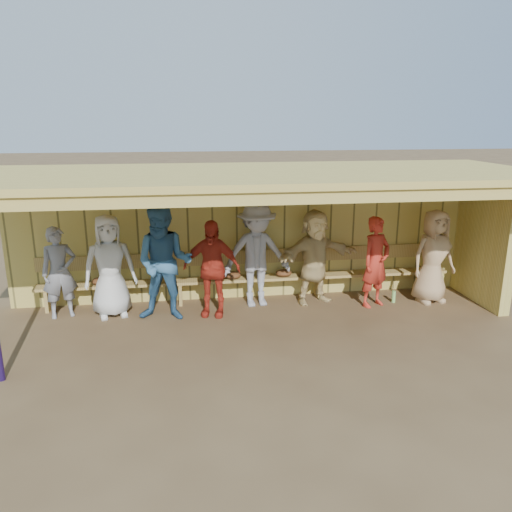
{
  "coord_description": "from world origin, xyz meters",
  "views": [
    {
      "loc": [
        -1.18,
        -7.64,
        3.28
      ],
      "look_at": [
        0.0,
        0.35,
        1.05
      ],
      "focal_mm": 35.0,
      "sensor_mm": 36.0,
      "label": 1
    }
  ],
  "objects_px": {
    "player_h": "(433,256)",
    "bench": "(250,272)",
    "player_a": "(59,273)",
    "player_e": "(257,255)",
    "player_d": "(212,268)",
    "player_b": "(110,266)",
    "player_f": "(315,257)",
    "player_c": "(165,263)",
    "player_g": "(376,262)"
  },
  "relations": [
    {
      "from": "player_h",
      "to": "bench",
      "type": "xyz_separation_m",
      "value": [
        -3.28,
        0.59,
        -0.33
      ]
    },
    {
      "from": "player_a",
      "to": "bench",
      "type": "relative_size",
      "value": 0.21
    },
    {
      "from": "player_a",
      "to": "player_e",
      "type": "relative_size",
      "value": 0.83
    },
    {
      "from": "player_d",
      "to": "player_e",
      "type": "bearing_deg",
      "value": 39.06
    },
    {
      "from": "player_b",
      "to": "bench",
      "type": "height_order",
      "value": "player_b"
    },
    {
      "from": "player_a",
      "to": "player_b",
      "type": "relative_size",
      "value": 0.89
    },
    {
      "from": "player_f",
      "to": "player_h",
      "type": "distance_m",
      "value": 2.16
    },
    {
      "from": "player_d",
      "to": "bench",
      "type": "height_order",
      "value": "player_d"
    },
    {
      "from": "player_a",
      "to": "bench",
      "type": "distance_m",
      "value": 3.31
    },
    {
      "from": "player_c",
      "to": "player_h",
      "type": "bearing_deg",
      "value": 12.17
    },
    {
      "from": "player_c",
      "to": "player_g",
      "type": "distance_m",
      "value": 3.7
    },
    {
      "from": "player_c",
      "to": "bench",
      "type": "relative_size",
      "value": 0.26
    },
    {
      "from": "player_a",
      "to": "bench",
      "type": "xyz_separation_m",
      "value": [
        3.28,
        0.36,
        -0.26
      ]
    },
    {
      "from": "player_e",
      "to": "player_f",
      "type": "height_order",
      "value": "player_e"
    },
    {
      "from": "player_b",
      "to": "player_c",
      "type": "bearing_deg",
      "value": -30.71
    },
    {
      "from": "player_h",
      "to": "player_c",
      "type": "bearing_deg",
      "value": 171.86
    },
    {
      "from": "player_c",
      "to": "player_g",
      "type": "height_order",
      "value": "player_c"
    },
    {
      "from": "player_b",
      "to": "player_g",
      "type": "distance_m",
      "value": 4.62
    },
    {
      "from": "player_d",
      "to": "player_e",
      "type": "xyz_separation_m",
      "value": [
        0.83,
        0.36,
        0.11
      ]
    },
    {
      "from": "player_b",
      "to": "player_h",
      "type": "height_order",
      "value": "player_b"
    },
    {
      "from": "player_b",
      "to": "player_f",
      "type": "bearing_deg",
      "value": -11.41
    },
    {
      "from": "player_c",
      "to": "player_e",
      "type": "xyz_separation_m",
      "value": [
        1.6,
        0.42,
        -0.03
      ]
    },
    {
      "from": "player_a",
      "to": "player_d",
      "type": "distance_m",
      "value": 2.56
    },
    {
      "from": "player_d",
      "to": "player_h",
      "type": "bearing_deg",
      "value": 16.69
    },
    {
      "from": "player_a",
      "to": "player_c",
      "type": "relative_size",
      "value": 0.8
    },
    {
      "from": "player_e",
      "to": "player_h",
      "type": "height_order",
      "value": "player_e"
    },
    {
      "from": "player_a",
      "to": "player_c",
      "type": "xyz_separation_m",
      "value": [
        1.76,
        -0.36,
        0.19
      ]
    },
    {
      "from": "player_e",
      "to": "player_h",
      "type": "bearing_deg",
      "value": -12.39
    },
    {
      "from": "player_c",
      "to": "player_f",
      "type": "xyz_separation_m",
      "value": [
        2.66,
        0.42,
        -0.11
      ]
    },
    {
      "from": "player_f",
      "to": "bench",
      "type": "xyz_separation_m",
      "value": [
        -1.14,
        0.31,
        -0.34
      ]
    },
    {
      "from": "player_b",
      "to": "player_e",
      "type": "relative_size",
      "value": 0.93
    },
    {
      "from": "player_h",
      "to": "player_b",
      "type": "bearing_deg",
      "value": 168.74
    },
    {
      "from": "player_a",
      "to": "player_h",
      "type": "distance_m",
      "value": 6.57
    },
    {
      "from": "player_f",
      "to": "player_h",
      "type": "bearing_deg",
      "value": -24.53
    },
    {
      "from": "player_c",
      "to": "player_d",
      "type": "relative_size",
      "value": 1.17
    },
    {
      "from": "player_e",
      "to": "player_f",
      "type": "xyz_separation_m",
      "value": [
        1.06,
        0.0,
        -0.08
      ]
    },
    {
      "from": "player_e",
      "to": "bench",
      "type": "height_order",
      "value": "player_e"
    },
    {
      "from": "player_h",
      "to": "bench",
      "type": "distance_m",
      "value": 3.35
    },
    {
      "from": "player_h",
      "to": "player_e",
      "type": "bearing_deg",
      "value": 165.18
    },
    {
      "from": "player_f",
      "to": "bench",
      "type": "height_order",
      "value": "player_f"
    },
    {
      "from": "player_b",
      "to": "player_c",
      "type": "xyz_separation_m",
      "value": [
        0.92,
        -0.29,
        0.1
      ]
    },
    {
      "from": "player_c",
      "to": "player_h",
      "type": "relative_size",
      "value": 1.14
    },
    {
      "from": "player_g",
      "to": "player_h",
      "type": "distance_m",
      "value": 1.11
    },
    {
      "from": "player_c",
      "to": "bench",
      "type": "distance_m",
      "value": 1.74
    },
    {
      "from": "player_a",
      "to": "player_h",
      "type": "xyz_separation_m",
      "value": [
        6.56,
        -0.23,
        0.08
      ]
    },
    {
      "from": "player_h",
      "to": "player_a",
      "type": "bearing_deg",
      "value": 168.28
    },
    {
      "from": "player_d",
      "to": "bench",
      "type": "xyz_separation_m",
      "value": [
        0.75,
        0.66,
        -0.31
      ]
    },
    {
      "from": "player_a",
      "to": "player_c",
      "type": "height_order",
      "value": "player_c"
    },
    {
      "from": "player_b",
      "to": "bench",
      "type": "relative_size",
      "value": 0.23
    },
    {
      "from": "player_h",
      "to": "player_f",
      "type": "bearing_deg",
      "value": 162.65
    }
  ]
}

